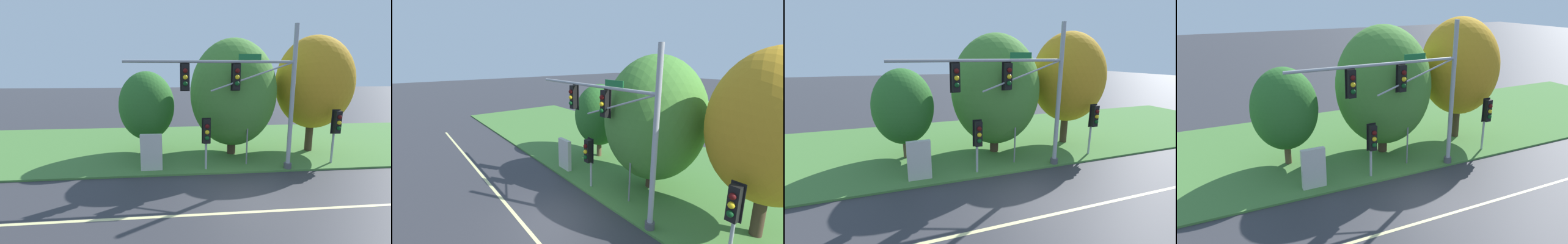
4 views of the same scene
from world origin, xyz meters
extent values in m
plane|color=#333338|center=(0.00, 0.00, 0.00)|extent=(160.00, 160.00, 0.00)
cube|color=beige|center=(0.00, -1.20, 0.00)|extent=(36.00, 0.16, 0.01)
cube|color=#477A38|center=(0.00, 8.25, 0.05)|extent=(48.00, 11.50, 0.10)
cylinder|color=#9EA0A5|center=(3.08, 2.75, 3.75)|extent=(0.22, 0.22, 7.30)
cylinder|color=#4C4C51|center=(3.08, 2.75, 0.25)|extent=(0.40, 0.40, 0.30)
cylinder|color=#9EA0A5|center=(-1.06, 2.75, 5.60)|extent=(8.27, 0.14, 0.14)
cylinder|color=#9EA0A5|center=(1.01, 2.75, 4.90)|extent=(4.16, 0.08, 1.48)
cube|color=black|center=(0.19, 2.75, 4.87)|extent=(0.34, 0.28, 1.22)
cube|color=black|center=(0.19, 2.91, 4.87)|extent=(0.46, 0.04, 1.34)
sphere|color=#4C0C0C|center=(0.19, 2.57, 5.17)|extent=(0.22, 0.22, 0.22)
sphere|color=yellow|center=(0.19, 2.57, 4.87)|extent=(0.22, 0.22, 0.22)
sphere|color=#0C4219|center=(0.19, 2.57, 4.57)|extent=(0.22, 0.22, 0.22)
cube|color=black|center=(-2.30, 2.75, 4.87)|extent=(0.34, 0.28, 1.22)
cube|color=black|center=(-2.30, 2.91, 4.87)|extent=(0.46, 0.04, 1.34)
sphere|color=#4C0C0C|center=(-2.30, 2.57, 5.17)|extent=(0.22, 0.22, 0.22)
sphere|color=yellow|center=(-2.30, 2.57, 4.87)|extent=(0.22, 0.22, 0.22)
sphere|color=#0C4219|center=(-2.30, 2.57, 4.57)|extent=(0.22, 0.22, 0.22)
cube|color=#196B33|center=(0.81, 2.70, 5.82)|extent=(1.10, 0.04, 0.28)
cylinder|color=#9EA0A5|center=(5.91, 3.37, 1.56)|extent=(0.12, 0.12, 2.91)
cube|color=black|center=(5.91, 3.17, 2.45)|extent=(0.34, 0.28, 1.22)
cube|color=black|center=(5.91, 3.33, 2.45)|extent=(0.46, 0.04, 1.34)
sphere|color=#4C0C0C|center=(5.91, 2.99, 2.75)|extent=(0.22, 0.22, 0.22)
sphere|color=yellow|center=(5.91, 2.99, 2.45)|extent=(0.22, 0.22, 0.22)
sphere|color=#0C4219|center=(5.91, 2.99, 2.15)|extent=(0.22, 0.22, 0.22)
cylinder|color=#9EA0A5|center=(-1.22, 3.09, 1.41)|extent=(0.12, 0.12, 2.62)
cube|color=black|center=(-1.22, 2.89, 2.16)|extent=(0.34, 0.28, 1.22)
cube|color=black|center=(-1.22, 3.05, 2.16)|extent=(0.46, 0.04, 1.34)
sphere|color=#4C0C0C|center=(-1.22, 2.71, 2.46)|extent=(0.22, 0.22, 0.22)
sphere|color=yellow|center=(-1.22, 2.71, 2.16)|extent=(0.22, 0.22, 0.22)
sphere|color=#0C4219|center=(-1.22, 2.71, 1.86)|extent=(0.22, 0.22, 0.22)
cylinder|color=slate|center=(1.10, 3.60, 1.59)|extent=(0.08, 0.08, 2.99)
cube|color=gold|center=(1.10, 3.57, 2.78)|extent=(1.07, 0.03, 0.51)
cylinder|color=brown|center=(-4.45, 6.33, 1.12)|extent=(0.34, 0.34, 2.04)
ellipsoid|color=#2D6B28|center=(-4.45, 6.33, 3.07)|extent=(3.36, 3.36, 4.20)
cylinder|color=#423021|center=(0.73, 5.64, 1.29)|extent=(0.51, 0.51, 2.37)
ellipsoid|color=#478433|center=(0.73, 5.64, 3.88)|extent=(5.10, 5.10, 6.38)
cylinder|color=#423021|center=(5.85, 5.78, 1.66)|extent=(0.46, 0.46, 3.11)
ellipsoid|color=#C68C1E|center=(5.85, 5.78, 4.47)|extent=(4.56, 4.56, 5.70)
cube|color=beige|center=(-4.03, 3.21, 1.05)|extent=(1.10, 0.24, 1.90)
cube|color=#4C4C51|center=(-4.43, 3.21, 0.15)|extent=(0.10, 0.20, 0.10)
cube|color=#4C4C51|center=(-3.63, 3.21, 0.15)|extent=(0.10, 0.20, 0.10)
camera|label=1|loc=(-3.04, -9.81, 5.10)|focal=24.00mm
camera|label=2|loc=(8.95, -4.89, 6.89)|focal=24.00mm
camera|label=3|loc=(-5.04, -8.50, 5.77)|focal=24.00mm
camera|label=4|loc=(-8.44, -11.96, 8.58)|focal=35.00mm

